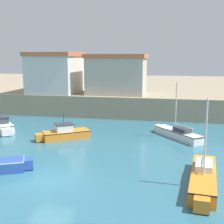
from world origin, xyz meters
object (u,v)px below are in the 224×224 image
motorboat_white_4 (1,125)px  sailboat_white_5 (177,133)px  harbor_shed_near_wharf (117,74)px  motorboat_orange_3 (64,133)px  sailboat_orange_1 (203,177)px  harbor_shed_mid_row (56,72)px

motorboat_white_4 → sailboat_white_5: (17.08, 0.47, -0.08)m
motorboat_white_4 → sailboat_white_5: sailboat_white_5 is taller
harbor_shed_near_wharf → motorboat_orange_3: bearing=-100.7°
motorboat_white_4 → sailboat_white_5: bearing=1.6°
motorboat_orange_3 → motorboat_white_4: size_ratio=0.93×
motorboat_orange_3 → sailboat_white_5: sailboat_white_5 is taller
sailboat_orange_1 → sailboat_white_5: 10.23m
sailboat_orange_1 → harbor_shed_mid_row: harbor_shed_mid_row is taller
motorboat_orange_3 → harbor_shed_mid_row: 14.66m
sailboat_orange_1 → sailboat_white_5: size_ratio=1.35×
motorboat_orange_3 → sailboat_white_5: size_ratio=0.89×
sailboat_white_5 → harbor_shed_mid_row: size_ratio=0.70×
sailboat_orange_1 → motorboat_white_4: bearing=152.5°
sailboat_orange_1 → motorboat_orange_3: 13.69m
sailboat_orange_1 → harbor_shed_near_wharf: 22.54m
sailboat_orange_1 → motorboat_white_4: (-18.51, 9.65, 0.05)m
sailboat_white_5 → harbor_shed_near_wharf: bearing=126.5°
motorboat_orange_3 → harbor_shed_near_wharf: harbor_shed_near_wharf is taller
motorboat_white_4 → sailboat_orange_1: bearing=-27.5°
motorboat_orange_3 → harbor_shed_near_wharf: size_ratio=0.63×
sailboat_orange_1 → motorboat_orange_3: sailboat_orange_1 is taller
motorboat_white_4 → harbor_shed_mid_row: 11.95m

